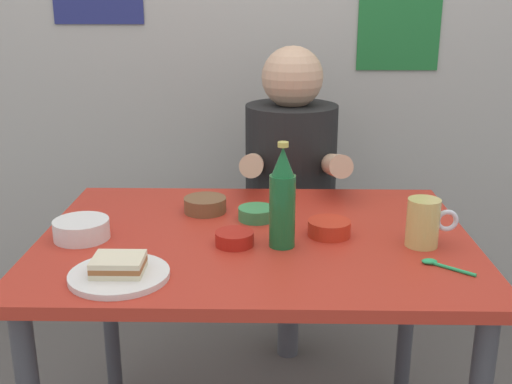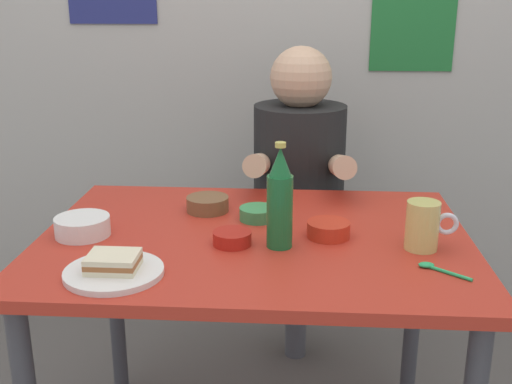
{
  "view_description": "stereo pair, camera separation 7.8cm",
  "coord_description": "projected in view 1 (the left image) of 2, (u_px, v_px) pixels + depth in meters",
  "views": [
    {
      "loc": [
        0.03,
        -1.5,
        1.33
      ],
      "look_at": [
        0.0,
        0.05,
        0.84
      ],
      "focal_mm": 43.83,
      "sensor_mm": 36.0,
      "label": 1
    },
    {
      "loc": [
        0.11,
        -1.5,
        1.33
      ],
      "look_at": [
        0.0,
        0.05,
        0.84
      ],
      "focal_mm": 43.83,
      "sensor_mm": 36.0,
      "label": 2
    }
  ],
  "objects": [
    {
      "name": "beer_mug",
      "position": [
        424.0,
        223.0,
        1.52
      ],
      "size": [
        0.13,
        0.08,
        0.12
      ],
      "color": "#D1BC66",
      "rests_on": "dining_table"
    },
    {
      "name": "dining_table",
      "position": [
        256.0,
        268.0,
        1.64
      ],
      "size": [
        1.1,
        0.8,
        0.74
      ],
      "color": "#B72D1E",
      "rests_on": "ground"
    },
    {
      "name": "sandwich",
      "position": [
        118.0,
        265.0,
        1.35
      ],
      "size": [
        0.11,
        0.09,
        0.04
      ],
      "color": "beige",
      "rests_on": "plate_orange"
    },
    {
      "name": "stool",
      "position": [
        289.0,
        271.0,
        2.32
      ],
      "size": [
        0.34,
        0.34,
        0.45
      ],
      "color": "#4C4C51",
      "rests_on": "ground"
    },
    {
      "name": "sambal_bowl_red",
      "position": [
        234.0,
        238.0,
        1.54
      ],
      "size": [
        0.1,
        0.1,
        0.03
      ],
      "color": "#B21E14",
      "rests_on": "dining_table"
    },
    {
      "name": "rice_bowl_white",
      "position": [
        81.0,
        228.0,
        1.58
      ],
      "size": [
        0.14,
        0.14,
        0.05
      ],
      "color": "silver",
      "rests_on": "dining_table"
    },
    {
      "name": "dip_bowl_green",
      "position": [
        258.0,
        213.0,
        1.71
      ],
      "size": [
        0.1,
        0.1,
        0.03
      ],
      "color": "#388C4C",
      "rests_on": "dining_table"
    },
    {
      "name": "wall_back",
      "position": [
        261.0,
        3.0,
        2.44
      ],
      "size": [
        4.4,
        0.09,
        2.6
      ],
      "color": "#ADA89E",
      "rests_on": "ground"
    },
    {
      "name": "condiment_bowl_brown",
      "position": [
        205.0,
        204.0,
        1.77
      ],
      "size": [
        0.12,
        0.12,
        0.04
      ],
      "color": "brown",
      "rests_on": "dining_table"
    },
    {
      "name": "person_seated",
      "position": [
        291.0,
        164.0,
        2.19
      ],
      "size": [
        0.33,
        0.56,
        0.72
      ],
      "color": "black",
      "rests_on": "stool"
    },
    {
      "name": "beer_bottle",
      "position": [
        282.0,
        200.0,
        1.5
      ],
      "size": [
        0.06,
        0.06,
        0.26
      ],
      "color": "#19602D",
      "rests_on": "dining_table"
    },
    {
      "name": "sauce_bowl_chili",
      "position": [
        329.0,
        227.0,
        1.6
      ],
      "size": [
        0.11,
        0.11,
        0.04
      ],
      "color": "red",
      "rests_on": "dining_table"
    },
    {
      "name": "spoon",
      "position": [
        438.0,
        264.0,
        1.42
      ],
      "size": [
        0.11,
        0.08,
        0.01
      ],
      "color": "#26A559",
      "rests_on": "dining_table"
    },
    {
      "name": "plate_orange",
      "position": [
        119.0,
        275.0,
        1.36
      ],
      "size": [
        0.22,
        0.22,
        0.01
      ],
      "primitive_type": "cylinder",
      "color": "silver",
      "rests_on": "dining_table"
    }
  ]
}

